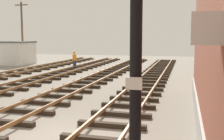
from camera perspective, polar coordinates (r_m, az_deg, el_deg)
ground_plane at (r=9.14m, az=-10.64°, el=-13.76°), size 81.77×81.77×0.00m
track_near_building at (r=8.65m, az=-2.67°, el=-13.97°), size 2.50×62.90×0.32m
signal_mast at (r=4.05m, az=4.99°, el=12.03°), size 0.36×0.40×5.69m
control_hut at (r=34.88m, az=-18.80°, el=3.37°), size 3.00×3.80×2.76m
parked_car_green at (r=40.26m, az=-21.71°, el=2.95°), size 4.20×2.04×1.76m
utility_pole_far at (r=38.61m, az=-18.04°, el=7.72°), size 1.80×0.24×7.83m
track_worker_foreground at (r=28.70m, az=-7.73°, el=2.12°), size 0.40×0.40×1.87m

